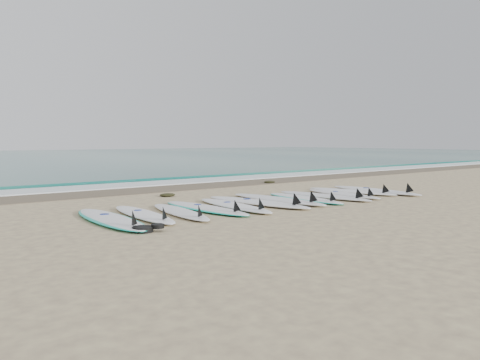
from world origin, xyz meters
TOP-DOWN VIEW (x-y plane):
  - ground at (0.00, 0.00)m, footprint 120.00×120.00m
  - wet_sand_band at (0.00, 4.10)m, footprint 120.00×1.80m
  - foam_band at (0.00, 5.50)m, footprint 120.00×1.40m
  - wave_crest at (0.00, 7.00)m, footprint 120.00×1.00m
  - surfboard_0 at (-3.68, -0.16)m, footprint 0.78×2.78m
  - surfboard_1 at (-3.00, -0.06)m, footprint 0.72×2.53m
  - surfboard_2 at (-2.33, -0.21)m, footprint 0.84×2.44m
  - surfboard_3 at (-1.67, -0.08)m, footprint 0.75×2.59m
  - surfboard_4 at (-1.03, -0.19)m, footprint 0.75×2.60m
  - surfboard_5 at (-0.33, -0.12)m, footprint 1.01×2.89m
  - surfboard_6 at (0.34, -0.02)m, footprint 0.75×2.83m
  - surfboard_7 at (1.01, -0.18)m, footprint 0.77×2.49m
  - surfboard_8 at (1.67, -0.22)m, footprint 0.79×2.69m
  - surfboard_9 at (2.37, -0.20)m, footprint 0.73×2.46m
  - surfboard_10 at (3.02, 0.02)m, footprint 0.90×2.61m
  - surfboard_11 at (3.64, -0.25)m, footprint 0.72×2.86m
  - seaweed_near at (-1.14, 2.41)m, footprint 0.41×0.32m
  - seaweed_far at (3.21, 3.51)m, footprint 0.40×0.31m
  - leash_coil at (-3.60, -1.31)m, footprint 0.46×0.36m

SIDE VIEW (x-z plane):
  - ground at x=0.00m, z-range 0.00..0.00m
  - wet_sand_band at x=0.00m, z-range 0.00..0.01m
  - foam_band at x=0.00m, z-range 0.00..0.04m
  - seaweed_far at x=3.21m, z-range 0.00..0.08m
  - seaweed_near at x=-1.14m, z-range 0.00..0.08m
  - surfboard_7 at x=1.01m, z-range -0.11..0.20m
  - surfboard_3 at x=-1.67m, z-range -0.11..0.21m
  - leash_coil at x=-3.60m, z-range -0.01..0.10m
  - wave_crest at x=0.00m, z-range 0.00..0.10m
  - surfboard_0 at x=-3.68m, z-range -0.12..0.23m
  - surfboard_2 at x=-2.33m, z-range -0.10..0.21m
  - surfboard_9 at x=2.37m, z-range -0.10..0.21m
  - surfboard_1 at x=-3.00m, z-range -0.10..0.22m
  - surfboard_10 at x=3.02m, z-range -0.11..0.22m
  - surfboard_4 at x=-1.03m, z-range -0.11..0.22m
  - surfboard_8 at x=1.67m, z-range -0.11..0.23m
  - surfboard_6 at x=0.34m, z-range -0.12..0.24m
  - surfboard_5 at x=-0.33m, z-range -0.12..0.24m
  - surfboard_11 at x=3.64m, z-range -0.12..0.24m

